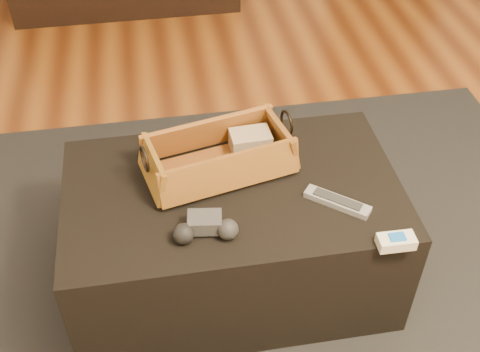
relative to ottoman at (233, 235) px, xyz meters
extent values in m
cube|color=black|center=(0.00, -0.05, -0.22)|extent=(2.60, 2.00, 0.01)
cube|color=black|center=(0.00, 0.00, 0.00)|extent=(1.00, 0.60, 0.42)
cube|color=black|center=(-0.05, 0.06, 0.24)|extent=(0.24, 0.13, 0.02)
cube|color=tan|center=(0.08, 0.14, 0.26)|extent=(0.13, 0.09, 0.07)
cube|color=#9A5822|center=(-0.03, 0.08, 0.22)|extent=(0.42, 0.26, 0.02)
cube|color=#AE6B27|center=(-0.05, 0.18, 0.28)|extent=(0.42, 0.13, 0.11)
cube|color=#AF7127|center=(-0.01, -0.01, 0.28)|extent=(0.42, 0.13, 0.11)
cube|color=brown|center=(0.17, 0.13, 0.28)|extent=(0.08, 0.22, 0.11)
cube|color=olive|center=(-0.23, 0.04, 0.28)|extent=(0.08, 0.22, 0.11)
torus|color=black|center=(0.19, 0.13, 0.33)|extent=(0.03, 0.08, 0.08)
torus|color=black|center=(-0.24, 0.03, 0.33)|extent=(0.03, 0.08, 0.08)
cube|color=#363739|center=(-0.10, -0.16, 0.24)|extent=(0.10, 0.08, 0.04)
sphere|color=black|center=(-0.16, -0.19, 0.24)|extent=(0.06, 0.06, 0.06)
sphere|color=#252527|center=(-0.04, -0.19, 0.24)|extent=(0.06, 0.06, 0.06)
cube|color=#95969C|center=(0.29, -0.12, 0.22)|extent=(0.18, 0.16, 0.02)
cube|color=#27272A|center=(0.29, -0.12, 0.23)|extent=(0.13, 0.11, 0.00)
cube|color=white|center=(0.40, -0.30, 0.23)|extent=(0.10, 0.05, 0.03)
cube|color=blue|center=(0.40, -0.30, 0.24)|extent=(0.04, 0.03, 0.01)
camera|label=1|loc=(-0.19, -1.28, 1.43)|focal=45.00mm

